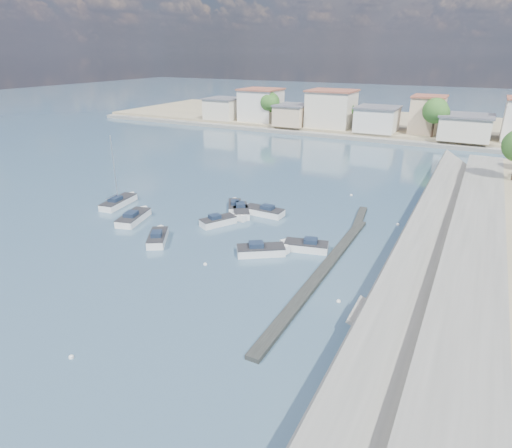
{
  "coord_description": "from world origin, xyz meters",
  "views": [
    {
      "loc": [
        17.29,
        -21.92,
        18.11
      ],
      "look_at": [
        -1.88,
        14.42,
        1.4
      ],
      "focal_mm": 30.0,
      "sensor_mm": 36.0,
      "label": 1
    }
  ],
  "objects_px": {
    "motorboat_a": "(158,237)",
    "motorboat_h": "(263,251)",
    "motorboat_c": "(262,211)",
    "motorboat_g": "(241,212)",
    "sailboat": "(120,202)",
    "motorboat_f": "(235,206)",
    "motorboat_b": "(220,221)",
    "motorboat_d": "(304,246)",
    "motorboat_e": "(135,217)"
  },
  "relations": [
    {
      "from": "motorboat_a",
      "to": "motorboat_h",
      "type": "bearing_deg",
      "value": 11.6
    },
    {
      "from": "motorboat_c",
      "to": "motorboat_g",
      "type": "xyz_separation_m",
      "value": [
        -2.15,
        -1.3,
        0.0
      ]
    },
    {
      "from": "motorboat_a",
      "to": "sailboat",
      "type": "relative_size",
      "value": 0.5
    },
    {
      "from": "motorboat_f",
      "to": "motorboat_g",
      "type": "height_order",
      "value": "same"
    },
    {
      "from": "motorboat_a",
      "to": "motorboat_b",
      "type": "relative_size",
      "value": 1.04
    },
    {
      "from": "motorboat_d",
      "to": "motorboat_g",
      "type": "height_order",
      "value": "same"
    },
    {
      "from": "sailboat",
      "to": "motorboat_f",
      "type": "bearing_deg",
      "value": 21.65
    },
    {
      "from": "motorboat_d",
      "to": "motorboat_f",
      "type": "bearing_deg",
      "value": 149.81
    },
    {
      "from": "motorboat_d",
      "to": "motorboat_e",
      "type": "height_order",
      "value": "same"
    },
    {
      "from": "motorboat_a",
      "to": "motorboat_e",
      "type": "bearing_deg",
      "value": 151.98
    },
    {
      "from": "motorboat_g",
      "to": "motorboat_a",
      "type": "bearing_deg",
      "value": -109.99
    },
    {
      "from": "motorboat_d",
      "to": "motorboat_g",
      "type": "bearing_deg",
      "value": 151.76
    },
    {
      "from": "motorboat_g",
      "to": "motorboat_f",
      "type": "bearing_deg",
      "value": 139.35
    },
    {
      "from": "motorboat_a",
      "to": "sailboat",
      "type": "height_order",
      "value": "sailboat"
    },
    {
      "from": "motorboat_h",
      "to": "motorboat_d",
      "type": "bearing_deg",
      "value": 41.86
    },
    {
      "from": "motorboat_f",
      "to": "motorboat_h",
      "type": "distance_m",
      "value": 13.03
    },
    {
      "from": "motorboat_b",
      "to": "motorboat_g",
      "type": "distance_m",
      "value": 3.74
    },
    {
      "from": "motorboat_c",
      "to": "motorboat_h",
      "type": "xyz_separation_m",
      "value": [
        5.01,
        -9.51,
        -0.0
      ]
    },
    {
      "from": "motorboat_a",
      "to": "motorboat_d",
      "type": "xyz_separation_m",
      "value": [
        14.0,
        4.97,
        -0.0
      ]
    },
    {
      "from": "motorboat_b",
      "to": "motorboat_e",
      "type": "xyz_separation_m",
      "value": [
        -9.31,
        -3.51,
        0.0
      ]
    },
    {
      "from": "motorboat_a",
      "to": "motorboat_h",
      "type": "height_order",
      "value": "same"
    },
    {
      "from": "motorboat_d",
      "to": "sailboat",
      "type": "bearing_deg",
      "value": 176.73
    },
    {
      "from": "motorboat_b",
      "to": "motorboat_f",
      "type": "relative_size",
      "value": 1.06
    },
    {
      "from": "motorboat_f",
      "to": "motorboat_b",
      "type": "bearing_deg",
      "value": -78.55
    },
    {
      "from": "motorboat_a",
      "to": "sailboat",
      "type": "bearing_deg",
      "value": 150.8
    },
    {
      "from": "motorboat_c",
      "to": "motorboat_f",
      "type": "bearing_deg",
      "value": 178.38
    },
    {
      "from": "sailboat",
      "to": "motorboat_d",
      "type": "bearing_deg",
      "value": -3.27
    },
    {
      "from": "motorboat_h",
      "to": "sailboat",
      "type": "distance_m",
      "value": 22.86
    },
    {
      "from": "motorboat_b",
      "to": "motorboat_f",
      "type": "bearing_deg",
      "value": 101.45
    },
    {
      "from": "motorboat_h",
      "to": "motorboat_e",
      "type": "bearing_deg",
      "value": 176.64
    },
    {
      "from": "motorboat_e",
      "to": "motorboat_a",
      "type": "bearing_deg",
      "value": -28.02
    },
    {
      "from": "motorboat_a",
      "to": "motorboat_d",
      "type": "height_order",
      "value": "same"
    },
    {
      "from": "motorboat_a",
      "to": "sailboat",
      "type": "distance_m",
      "value": 13.19
    },
    {
      "from": "motorboat_a",
      "to": "motorboat_c",
      "type": "height_order",
      "value": "same"
    },
    {
      "from": "motorboat_f",
      "to": "motorboat_h",
      "type": "height_order",
      "value": "same"
    },
    {
      "from": "motorboat_a",
      "to": "motorboat_f",
      "type": "bearing_deg",
      "value": 79.68
    },
    {
      "from": "motorboat_f",
      "to": "motorboat_h",
      "type": "xyz_separation_m",
      "value": [
        8.8,
        -9.61,
        0.0
      ]
    },
    {
      "from": "motorboat_c",
      "to": "motorboat_h",
      "type": "relative_size",
      "value": 1.13
    },
    {
      "from": "motorboat_c",
      "to": "motorboat_d",
      "type": "distance_m",
      "value": 10.53
    },
    {
      "from": "motorboat_c",
      "to": "sailboat",
      "type": "relative_size",
      "value": 0.6
    },
    {
      "from": "motorboat_a",
      "to": "motorboat_d",
      "type": "relative_size",
      "value": 0.93
    },
    {
      "from": "motorboat_f",
      "to": "motorboat_g",
      "type": "relative_size",
      "value": 0.85
    },
    {
      "from": "motorboat_b",
      "to": "motorboat_a",
      "type": "bearing_deg",
      "value": -115.29
    },
    {
      "from": "motorboat_b",
      "to": "sailboat",
      "type": "relative_size",
      "value": 0.48
    },
    {
      "from": "motorboat_c",
      "to": "motorboat_h",
      "type": "distance_m",
      "value": 10.75
    },
    {
      "from": "motorboat_h",
      "to": "motorboat_f",
      "type": "bearing_deg",
      "value": 132.48
    },
    {
      "from": "motorboat_d",
      "to": "motorboat_g",
      "type": "distance_m",
      "value": 11.58
    },
    {
      "from": "motorboat_a",
      "to": "motorboat_f",
      "type": "height_order",
      "value": "same"
    },
    {
      "from": "motorboat_a",
      "to": "motorboat_f",
      "type": "xyz_separation_m",
      "value": [
        2.16,
        11.86,
        -0.0
      ]
    },
    {
      "from": "motorboat_b",
      "to": "motorboat_e",
      "type": "distance_m",
      "value": 9.95
    }
  ]
}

